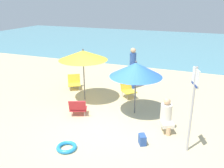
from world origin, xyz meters
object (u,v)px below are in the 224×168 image
(beach_chair_c, at_px, (78,107))
(warning_sign, at_px, (193,99))
(umbrella_blue, at_px, (136,70))
(person_b, at_px, (166,114))
(umbrella_yellow, at_px, (83,55))
(beach_chair_a, at_px, (128,89))
(beach_bag, at_px, (142,140))
(person_a, at_px, (133,68))
(swim_ring, at_px, (67,147))
(beach_chair_b, at_px, (74,82))

(beach_chair_c, bearing_deg, warning_sign, -122.78)
(umbrella_blue, xyz_separation_m, person_b, (1.15, -0.73, -1.01))
(umbrella_yellow, height_order, beach_chair_c, umbrella_yellow)
(beach_chair_a, height_order, beach_bag, beach_chair_a)
(beach_chair_a, height_order, person_a, person_a)
(umbrella_yellow, relative_size, beach_chair_a, 2.71)
(beach_chair_c, distance_m, person_a, 3.30)
(person_b, height_order, warning_sign, warning_sign)
(beach_chair_a, distance_m, person_b, 2.65)
(umbrella_yellow, xyz_separation_m, beach_chair_c, (0.42, -1.27, -1.42))
(beach_chair_a, height_order, swim_ring, beach_chair_a)
(beach_chair_b, relative_size, warning_sign, 0.35)
(beach_bag, bearing_deg, beach_chair_c, 160.83)
(beach_chair_c, height_order, warning_sign, warning_sign)
(beach_chair_b, distance_m, person_a, 2.54)
(beach_chair_a, relative_size, person_b, 0.73)
(beach_chair_c, relative_size, person_a, 0.40)
(person_b, bearing_deg, beach_chair_a, -162.51)
(person_a, relative_size, swim_ring, 3.33)
(umbrella_yellow, height_order, warning_sign, warning_sign)
(beach_chair_c, relative_size, warning_sign, 0.32)
(beach_chair_c, relative_size, beach_bag, 2.55)
(beach_chair_a, distance_m, beach_chair_c, 2.33)
(umbrella_blue, xyz_separation_m, warning_sign, (1.82, -1.54, -0.10))
(beach_bag, bearing_deg, warning_sign, 7.47)
(warning_sign, bearing_deg, person_a, 103.64)
(umbrella_blue, bearing_deg, beach_chair_a, 117.28)
(person_a, relative_size, warning_sign, 0.79)
(warning_sign, distance_m, swim_ring, 3.33)
(beach_chair_a, bearing_deg, umbrella_yellow, -106.67)
(beach_chair_a, xyz_separation_m, swim_ring, (-0.39, -3.83, -0.27))
(beach_chair_b, height_order, person_b, person_b)
(beach_chair_a, bearing_deg, umbrella_blue, -19.29)
(person_a, distance_m, person_b, 3.57)
(person_a, bearing_deg, warning_sign, -152.00)
(beach_chair_a, height_order, beach_chair_c, beach_chair_c)
(beach_chair_c, height_order, swim_ring, beach_chair_c)
(umbrella_blue, relative_size, person_b, 1.82)
(beach_bag, bearing_deg, umbrella_yellow, 143.00)
(beach_chair_a, bearing_deg, beach_chair_b, -139.11)
(person_b, xyz_separation_m, beach_bag, (-0.44, -0.95, -0.36))
(person_b, height_order, beach_bag, person_b)
(warning_sign, height_order, beach_bag, warning_sign)
(beach_bag, bearing_deg, swim_ring, -152.10)
(person_b, distance_m, warning_sign, 1.39)
(swim_ring, relative_size, beach_bag, 1.92)
(umbrella_yellow, height_order, person_a, umbrella_yellow)
(umbrella_blue, xyz_separation_m, beach_chair_a, (-0.63, 1.23, -1.18))
(umbrella_yellow, distance_m, swim_ring, 3.59)
(umbrella_blue, bearing_deg, swim_ring, -111.55)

